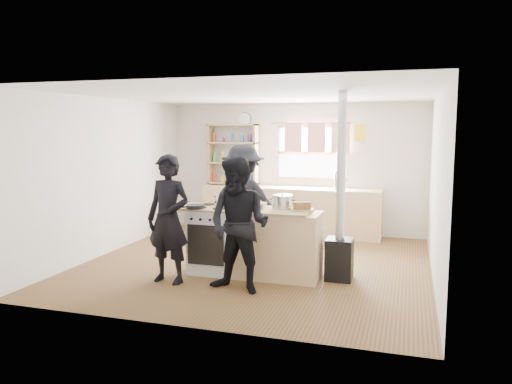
% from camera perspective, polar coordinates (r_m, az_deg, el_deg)
% --- Properties ---
extents(ground, '(5.00, 5.00, 0.01)m').
position_cam_1_polar(ground, '(7.55, 0.01, -8.25)').
color(ground, brown).
rests_on(ground, ground).
extents(back_counter, '(3.40, 0.55, 0.90)m').
position_cam_1_polar(back_counter, '(9.55, 3.96, -2.18)').
color(back_counter, tan).
rests_on(back_counter, ground).
extents(shelving_unit, '(1.00, 0.28, 1.20)m').
position_cam_1_polar(shelving_unit, '(9.89, -2.63, 4.35)').
color(shelving_unit, tan).
rests_on(shelving_unit, back_counter).
extents(thermos, '(0.10, 0.10, 0.32)m').
position_cam_1_polar(thermos, '(9.31, 9.19, 1.28)').
color(thermos, silver).
rests_on(thermos, back_counter).
extents(cooking_island, '(1.97, 0.64, 0.93)m').
position_cam_1_polar(cooking_island, '(6.88, -0.20, -5.73)').
color(cooking_island, white).
rests_on(cooking_island, ground).
extents(skillet_greens, '(0.35, 0.35, 0.05)m').
position_cam_1_polar(skillet_greens, '(6.86, -6.93, -1.64)').
color(skillet_greens, black).
rests_on(skillet_greens, cooking_island).
extents(roast_tray, '(0.32, 0.25, 0.07)m').
position_cam_1_polar(roast_tray, '(6.83, -0.22, -1.52)').
color(roast_tray, silver).
rests_on(roast_tray, cooking_island).
extents(stockpot_stove, '(0.25, 0.25, 0.20)m').
position_cam_1_polar(stockpot_stove, '(7.09, -3.57, -0.81)').
color(stockpot_stove, '#B9B9BC').
rests_on(stockpot_stove, cooking_island).
extents(stockpot_counter, '(0.29, 0.29, 0.21)m').
position_cam_1_polar(stockpot_counter, '(6.78, 3.00, -1.13)').
color(stockpot_counter, silver).
rests_on(stockpot_counter, cooking_island).
extents(bread_board, '(0.34, 0.29, 0.12)m').
position_cam_1_polar(bread_board, '(6.64, 5.26, -1.72)').
color(bread_board, tan).
rests_on(bread_board, cooking_island).
extents(flue_heater, '(0.35, 0.35, 2.50)m').
position_cam_1_polar(flue_heater, '(6.74, 9.56, -4.58)').
color(flue_heater, black).
rests_on(flue_heater, ground).
extents(person_near_left, '(0.66, 0.48, 1.69)m').
position_cam_1_polar(person_near_left, '(6.60, -9.98, -3.06)').
color(person_near_left, black).
rests_on(person_near_left, ground).
extents(person_near_right, '(0.91, 0.77, 1.68)m').
position_cam_1_polar(person_near_right, '(6.12, -1.95, -3.81)').
color(person_near_right, black).
rests_on(person_near_right, ground).
extents(person_far, '(1.25, 0.87, 1.77)m').
position_cam_1_polar(person_far, '(7.78, -1.49, -1.08)').
color(person_far, black).
rests_on(person_far, ground).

